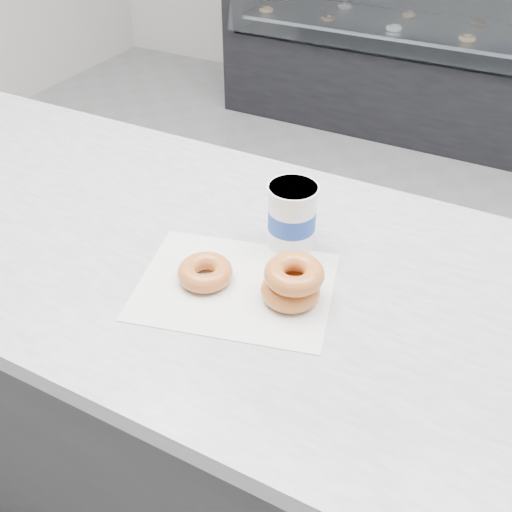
{
  "coord_description": "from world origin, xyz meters",
  "views": [
    {
      "loc": [
        0.63,
        -1.33,
        1.57
      ],
      "look_at": [
        0.27,
        -0.64,
        0.95
      ],
      "focal_mm": 40.0,
      "sensor_mm": 36.0,
      "label": 1
    }
  ],
  "objects_px": {
    "counter": "(166,375)",
    "donut_stack": "(292,282)",
    "display_case": "(434,45)",
    "donut_single": "(205,272)",
    "coffee_cup": "(292,216)"
  },
  "relations": [
    {
      "from": "counter",
      "to": "donut_single",
      "type": "distance_m",
      "value": 0.51
    },
    {
      "from": "counter",
      "to": "donut_single",
      "type": "relative_size",
      "value": 30.81
    },
    {
      "from": "donut_single",
      "to": "donut_stack",
      "type": "height_order",
      "value": "donut_stack"
    },
    {
      "from": "donut_single",
      "to": "counter",
      "type": "bearing_deg",
      "value": 157.73
    },
    {
      "from": "donut_single",
      "to": "coffee_cup",
      "type": "xyz_separation_m",
      "value": [
        0.09,
        0.17,
        0.05
      ]
    },
    {
      "from": "counter",
      "to": "display_case",
      "type": "xyz_separation_m",
      "value": [
        0.0,
        2.72,
        0.04
      ]
    },
    {
      "from": "counter",
      "to": "coffee_cup",
      "type": "bearing_deg",
      "value": 17.9
    },
    {
      "from": "display_case",
      "to": "donut_single",
      "type": "relative_size",
      "value": 24.17
    },
    {
      "from": "donut_stack",
      "to": "display_case",
      "type": "bearing_deg",
      "value": 97.19
    },
    {
      "from": "display_case",
      "to": "donut_single",
      "type": "distance_m",
      "value": 2.84
    },
    {
      "from": "counter",
      "to": "donut_stack",
      "type": "height_order",
      "value": "donut_stack"
    },
    {
      "from": "display_case",
      "to": "donut_stack",
      "type": "bearing_deg",
      "value": -82.81
    },
    {
      "from": "counter",
      "to": "donut_stack",
      "type": "xyz_separation_m",
      "value": [
        0.35,
        -0.05,
        0.49
      ]
    },
    {
      "from": "display_case",
      "to": "donut_single",
      "type": "bearing_deg",
      "value": -86.05
    },
    {
      "from": "donut_stack",
      "to": "coffee_cup",
      "type": "relative_size",
      "value": 0.83
    }
  ]
}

